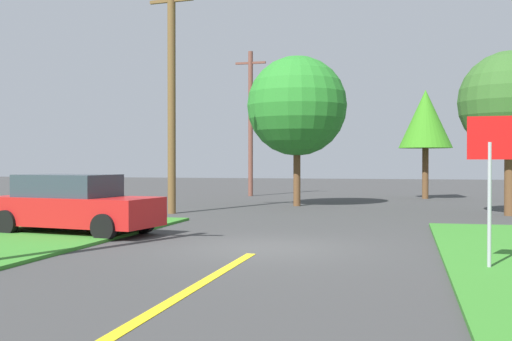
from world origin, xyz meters
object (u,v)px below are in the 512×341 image
(utility_pole_far, at_px, (251,121))
(stop_sign, at_px, (490,162))
(utility_pole_mid, at_px, (172,95))
(oak_tree_right, at_px, (511,103))
(oak_tree_left, at_px, (426,120))
(pine_tree_center, at_px, (297,106))
(parked_car_near_building, at_px, (74,205))

(utility_pole_far, bearing_deg, stop_sign, -66.21)
(utility_pole_mid, distance_m, oak_tree_right, 12.52)
(oak_tree_left, distance_m, pine_tree_center, 9.12)
(pine_tree_center, bearing_deg, stop_sign, -68.42)
(stop_sign, distance_m, pine_tree_center, 16.94)
(parked_car_near_building, xyz_separation_m, utility_pole_far, (0.03, 19.63, 3.51))
(utility_pole_mid, bearing_deg, utility_pole_far, 90.31)
(utility_pole_mid, distance_m, utility_pole_far, 12.63)
(utility_pole_mid, bearing_deg, stop_sign, -45.94)
(utility_pole_mid, xyz_separation_m, pine_tree_center, (3.93, 5.15, -0.05))
(parked_car_near_building, distance_m, pine_tree_center, 13.31)
(stop_sign, bearing_deg, oak_tree_right, -97.41)
(pine_tree_center, relative_size, oak_tree_right, 1.11)
(stop_sign, bearing_deg, oak_tree_left, -86.05)
(stop_sign, distance_m, oak_tree_right, 12.82)
(stop_sign, xyz_separation_m, pine_tree_center, (-6.16, 15.58, 2.49))
(utility_pole_far, xyz_separation_m, pine_tree_center, (4.00, -7.48, 0.13))
(parked_car_near_building, xyz_separation_m, utility_pole_mid, (0.10, 7.01, 3.69))
(utility_pole_far, relative_size, pine_tree_center, 1.25)
(oak_tree_right, bearing_deg, oak_tree_left, 104.67)
(oak_tree_left, height_order, pine_tree_center, pine_tree_center)
(utility_pole_mid, xyz_separation_m, utility_pole_far, (-0.07, 12.62, -0.19))
(stop_sign, xyz_separation_m, oak_tree_right, (2.26, 12.43, 2.16))
(parked_car_near_building, height_order, oak_tree_right, oak_tree_right)
(oak_tree_right, bearing_deg, utility_pole_far, 139.46)
(pine_tree_center, height_order, oak_tree_right, pine_tree_center)
(utility_pole_mid, relative_size, oak_tree_left, 1.51)
(stop_sign, distance_m, oak_tree_left, 22.78)
(utility_pole_far, bearing_deg, utility_pole_mid, -89.69)
(utility_pole_far, distance_m, oak_tree_left, 9.75)
(pine_tree_center, xyz_separation_m, oak_tree_right, (8.42, -3.15, -0.33))
(utility_pole_mid, height_order, utility_pole_far, utility_pole_mid)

